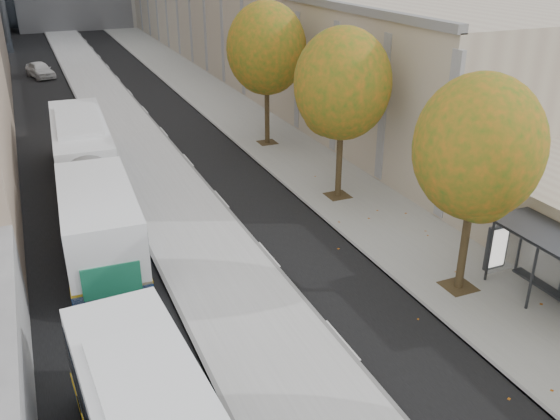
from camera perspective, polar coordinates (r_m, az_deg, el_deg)
bus_platform at (r=38.15m, az=-14.08°, el=6.65°), size 4.25×150.00×0.15m
sidewalk at (r=40.10m, az=-2.70°, el=8.16°), size 4.75×150.00×0.08m
building_tan at (r=70.02m, az=-2.50°, el=18.48°), size 18.00×92.00×8.00m
bus_shelter at (r=21.30m, az=25.25°, el=-3.33°), size 1.90×4.40×2.53m
tree_c at (r=20.05m, az=18.55°, el=5.68°), size 4.20×4.20×7.28m
tree_d at (r=27.08m, az=6.04°, el=11.95°), size 4.40×4.40×7.60m
tree_e at (r=35.03m, az=-1.31°, el=15.27°), size 4.60×4.60×7.92m
bus_far at (r=28.26m, az=-18.00°, el=3.29°), size 3.41×18.13×3.01m
distant_car at (r=58.91m, az=-22.08°, el=12.39°), size 2.70×4.43×1.41m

